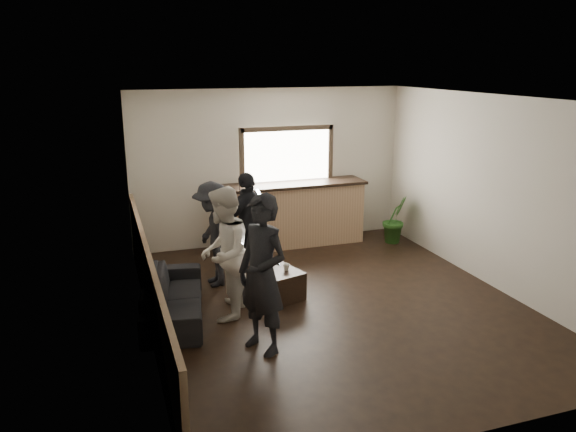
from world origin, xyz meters
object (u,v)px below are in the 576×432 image
object	(u,v)px
cup_b	(286,267)
person_d	(248,223)
bar_counter	(291,210)
cup_a	(259,263)
potted_plant	(395,219)
person_b	(224,254)
person_c	(213,234)
coffee_table	(274,281)
person_a	(262,275)
sofa	(173,296)

from	to	relation	value
cup_b	person_d	distance (m)	1.24
bar_counter	cup_a	xyz separation A→B (m)	(-1.17, -1.97, -0.19)
potted_plant	person_b	size ratio (longest dim) A/B	0.51
person_c	person_d	distance (m)	0.74
coffee_table	cup_a	distance (m)	0.33
bar_counter	person_b	size ratio (longest dim) A/B	1.55
bar_counter	coffee_table	world-z (taller)	bar_counter
cup_a	potted_plant	bearing A→B (deg)	25.86
bar_counter	cup_a	distance (m)	2.30
bar_counter	person_a	xyz separation A→B (m)	(-1.58, -3.59, 0.29)
bar_counter	potted_plant	xyz separation A→B (m)	(1.85, -0.51, -0.20)
cup_b	potted_plant	xyz separation A→B (m)	(2.70, 1.73, -0.01)
cup_b	person_c	size ratio (longest dim) A/B	0.06
cup_a	person_b	distance (m)	0.98
sofa	person_c	size ratio (longest dim) A/B	1.20
person_a	potted_plant	bearing A→B (deg)	103.02
cup_a	person_c	world-z (taller)	person_c
cup_b	person_c	distance (m)	1.23
cup_b	person_a	size ratio (longest dim) A/B	0.05
coffee_table	person_b	world-z (taller)	person_b
sofa	person_a	world-z (taller)	person_a
potted_plant	bar_counter	bearing A→B (deg)	164.69
cup_a	person_c	size ratio (longest dim) A/B	0.08
person_b	potted_plant	bearing A→B (deg)	144.10
cup_a	bar_counter	bearing A→B (deg)	59.33
potted_plant	person_b	world-z (taller)	person_b
person_c	sofa	bearing A→B (deg)	-40.70
sofa	person_b	bearing A→B (deg)	-99.78
person_a	person_d	size ratio (longest dim) A/B	1.16
cup_b	person_a	bearing A→B (deg)	-118.60
bar_counter	person_d	size ratio (longest dim) A/B	1.68
sofa	coffee_table	bearing A→B (deg)	-69.86
potted_plant	person_c	world-z (taller)	person_c
coffee_table	bar_counter	bearing A→B (deg)	64.84
coffee_table	cup_a	xyz separation A→B (m)	(-0.19, 0.12, 0.25)
sofa	potted_plant	distance (m)	4.69
sofa	person_d	distance (m)	1.95
sofa	cup_b	bearing A→B (deg)	-76.16
cup_a	coffee_table	bearing A→B (deg)	-32.28
cup_b	bar_counter	bearing A→B (deg)	69.34
cup_a	person_a	xyz separation A→B (m)	(-0.41, -1.62, 0.48)
bar_counter	person_d	bearing A→B (deg)	-135.22
cup_a	person_b	world-z (taller)	person_b
potted_plant	sofa	bearing A→B (deg)	-156.67
potted_plant	person_b	bearing A→B (deg)	-150.38
sofa	person_d	xyz separation A→B (m)	(1.37, 1.29, 0.53)
cup_a	cup_b	bearing A→B (deg)	-40.21
coffee_table	person_a	xyz separation A→B (m)	(-0.60, -1.51, 0.73)
bar_counter	sofa	world-z (taller)	bar_counter
bar_counter	person_c	bearing A→B (deg)	-139.85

